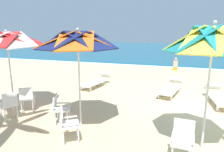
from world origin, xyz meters
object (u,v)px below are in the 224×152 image
at_px(beach_umbrella_0, 213,41).
at_px(plastic_chair_3, 60,107).
at_px(plastic_chair_1, 183,138).
at_px(sun_lounger_3, 96,81).
at_px(plastic_chair_2, 67,123).
at_px(sun_lounger_1, 219,96).
at_px(sun_lounger_2, 171,88).
at_px(beach_umbrella_2, 7,40).
at_px(plastic_chair_4, 27,97).
at_px(plastic_chair_5, 9,104).
at_px(beachgoer_seated, 175,66).
at_px(beach_umbrella_1, 78,41).

bearing_deg(beach_umbrella_0, plastic_chair_3, 179.34).
xyz_separation_m(beach_umbrella_0, plastic_chair_1, (-0.45, -0.63, -1.96)).
bearing_deg(sun_lounger_3, plastic_chair_2, -74.18).
distance_m(plastic_chair_1, sun_lounger_1, 4.27).
relative_size(sun_lounger_1, sun_lounger_2, 0.99).
relative_size(beach_umbrella_2, plastic_chair_4, 3.15).
bearing_deg(plastic_chair_5, sun_lounger_3, 77.04).
height_order(plastic_chair_1, beachgoer_seated, beachgoer_seated).
height_order(plastic_chair_5, beachgoer_seated, beachgoer_seated).
xyz_separation_m(beach_umbrella_1, beachgoer_seated, (2.36, 9.99, -2.12)).
bearing_deg(beach_umbrella_1, sun_lounger_2, 59.49).
bearing_deg(plastic_chair_3, plastic_chair_1, -11.27).
bearing_deg(sun_lounger_2, plastic_chair_4, -141.35).
height_order(plastic_chair_1, sun_lounger_3, plastic_chair_1).
bearing_deg(plastic_chair_4, beach_umbrella_1, -8.51).
xyz_separation_m(plastic_chair_1, plastic_chair_4, (-4.96, 1.09, 0.00)).
xyz_separation_m(plastic_chair_5, sun_lounger_3, (1.00, 4.35, -0.22)).
bearing_deg(plastic_chair_4, plastic_chair_2, -28.29).
bearing_deg(sun_lounger_2, plastic_chair_2, -114.40).
bearing_deg(beachgoer_seated, sun_lounger_2, -90.43).
xyz_separation_m(beach_umbrella_2, sun_lounger_1, (6.85, 2.99, -2.11)).
bearing_deg(beach_umbrella_1, plastic_chair_2, -82.60).
relative_size(plastic_chair_3, beachgoer_seated, 0.94).
distance_m(beach_umbrella_1, sun_lounger_1, 5.67).
relative_size(plastic_chair_2, plastic_chair_3, 1.00).
xyz_separation_m(plastic_chair_3, sun_lounger_1, (4.73, 3.37, -0.22)).
bearing_deg(beach_umbrella_0, plastic_chair_5, -177.83).
bearing_deg(plastic_chair_4, plastic_chair_5, -97.50).
bearing_deg(plastic_chair_1, beach_umbrella_1, 164.54).
relative_size(beach_umbrella_1, sun_lounger_3, 1.24).
xyz_separation_m(sun_lounger_1, beachgoer_seated, (-1.73, 6.71, 0.01)).
height_order(plastic_chair_3, sun_lounger_1, plastic_chair_3).
bearing_deg(sun_lounger_2, sun_lounger_1, -19.98).
height_order(beach_umbrella_1, plastic_chair_4, beach_umbrella_1).
xyz_separation_m(plastic_chair_4, sun_lounger_2, (4.51, 3.61, -0.22)).
xyz_separation_m(sun_lounger_3, beachgoer_seated, (3.64, 5.98, 0.01)).
xyz_separation_m(plastic_chair_1, sun_lounger_2, (-0.45, 4.70, -0.22)).
height_order(plastic_chair_1, plastic_chair_2, same).
bearing_deg(beachgoer_seated, plastic_chair_1, -87.84).
height_order(beach_umbrella_0, sun_lounger_2, beach_umbrella_0).
distance_m(plastic_chair_2, sun_lounger_1, 5.79).
height_order(beach_umbrella_0, plastic_chair_4, beach_umbrella_0).
bearing_deg(sun_lounger_1, beach_umbrella_1, -141.26).
xyz_separation_m(beach_umbrella_0, sun_lounger_1, (0.88, 3.42, -2.17)).
distance_m(beach_umbrella_2, plastic_chair_5, 2.05).
relative_size(plastic_chair_4, sun_lounger_2, 0.39).
bearing_deg(beach_umbrella_0, plastic_chair_4, 175.14).
xyz_separation_m(plastic_chair_3, sun_lounger_3, (-0.64, 4.10, -0.22)).
bearing_deg(beachgoer_seated, plastic_chair_2, -101.63).
xyz_separation_m(beach_umbrella_1, sun_lounger_2, (2.32, 3.93, -2.13)).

